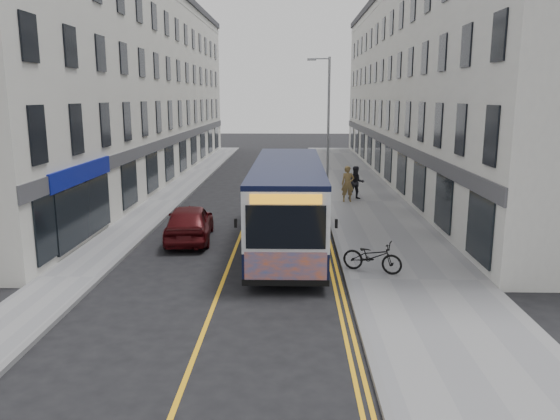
# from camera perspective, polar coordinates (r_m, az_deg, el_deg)

# --- Properties ---
(ground) EXTENTS (140.00, 140.00, 0.00)m
(ground) POSITION_cam_1_polar(r_m,az_deg,el_deg) (18.87, -5.52, -6.21)
(ground) COLOR black
(ground) RESTS_ON ground
(pavement_east) EXTENTS (4.50, 64.00, 0.12)m
(pavement_east) POSITION_cam_1_polar(r_m,az_deg,el_deg) (30.62, 8.90, 0.82)
(pavement_east) COLOR gray
(pavement_east) RESTS_ON ground
(pavement_west) EXTENTS (2.00, 64.00, 0.12)m
(pavement_west) POSITION_cam_1_polar(r_m,az_deg,el_deg) (31.21, -12.04, 0.91)
(pavement_west) COLOR gray
(pavement_west) RESTS_ON ground
(kerb_east) EXTENTS (0.18, 64.00, 0.13)m
(kerb_east) POSITION_cam_1_polar(r_m,az_deg,el_deg) (30.41, 4.70, 0.85)
(kerb_east) COLOR slate
(kerb_east) RESTS_ON ground
(kerb_west) EXTENTS (0.18, 64.00, 0.13)m
(kerb_west) POSITION_cam_1_polar(r_m,az_deg,el_deg) (30.99, -10.24, 0.91)
(kerb_west) COLOR slate
(kerb_west) RESTS_ON ground
(road_centre_line) EXTENTS (0.12, 64.00, 0.01)m
(road_centre_line) POSITION_cam_1_polar(r_m,az_deg,el_deg) (30.45, -2.84, 0.78)
(road_centre_line) COLOR #FCAF16
(road_centre_line) RESTS_ON ground
(road_dbl_yellow_inner) EXTENTS (0.10, 64.00, 0.01)m
(road_dbl_yellow_inner) POSITION_cam_1_polar(r_m,az_deg,el_deg) (30.40, 3.85, 0.74)
(road_dbl_yellow_inner) COLOR #FCAF16
(road_dbl_yellow_inner) RESTS_ON ground
(road_dbl_yellow_outer) EXTENTS (0.10, 64.00, 0.01)m
(road_dbl_yellow_outer) POSITION_cam_1_polar(r_m,az_deg,el_deg) (30.41, 4.23, 0.74)
(road_dbl_yellow_outer) COLOR #FCAF16
(road_dbl_yellow_outer) RESTS_ON ground
(terrace_east) EXTENTS (6.00, 46.00, 13.00)m
(terrace_east) POSITION_cam_1_polar(r_m,az_deg,el_deg) (39.90, 15.18, 12.38)
(terrace_east) COLOR silver
(terrace_east) RESTS_ON ground
(terrace_west) EXTENTS (6.00, 46.00, 13.00)m
(terrace_west) POSITION_cam_1_polar(r_m,az_deg,el_deg) (40.41, -15.10, 12.37)
(terrace_west) COLOR silver
(terrace_west) RESTS_ON ground
(streetlamp) EXTENTS (1.32, 0.18, 8.00)m
(streetlamp) POSITION_cam_1_polar(r_m,az_deg,el_deg) (31.90, 4.93, 9.18)
(streetlamp) COLOR gray
(streetlamp) RESTS_ON ground
(city_bus) EXTENTS (2.66, 11.40, 3.31)m
(city_bus) POSITION_cam_1_polar(r_m,az_deg,el_deg) (21.36, 0.82, 0.99)
(city_bus) COLOR black
(city_bus) RESTS_ON ground
(bicycle) EXTENTS (2.10, 1.45, 1.05)m
(bicycle) POSITION_cam_1_polar(r_m,az_deg,el_deg) (18.28, 9.63, -4.81)
(bicycle) COLOR black
(bicycle) RESTS_ON pavement_east
(pedestrian_near) EXTENTS (0.75, 0.52, 1.97)m
(pedestrian_near) POSITION_cam_1_polar(r_m,az_deg,el_deg) (30.20, 7.09, 2.73)
(pedestrian_near) COLOR olive
(pedestrian_near) RESTS_ON pavement_east
(pedestrian_far) EXTENTS (0.95, 0.77, 1.86)m
(pedestrian_far) POSITION_cam_1_polar(r_m,az_deg,el_deg) (31.00, 7.98, 2.84)
(pedestrian_far) COLOR black
(pedestrian_far) RESTS_ON pavement_east
(car_white) EXTENTS (1.75, 4.13, 1.33)m
(car_white) POSITION_cam_1_polar(r_m,az_deg,el_deg) (42.52, 2.70, 4.82)
(car_white) COLOR white
(car_white) RESTS_ON ground
(car_maroon) EXTENTS (2.18, 4.61, 1.52)m
(car_maroon) POSITION_cam_1_polar(r_m,az_deg,el_deg) (22.60, -9.45, -1.29)
(car_maroon) COLOR #490C0F
(car_maroon) RESTS_ON ground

